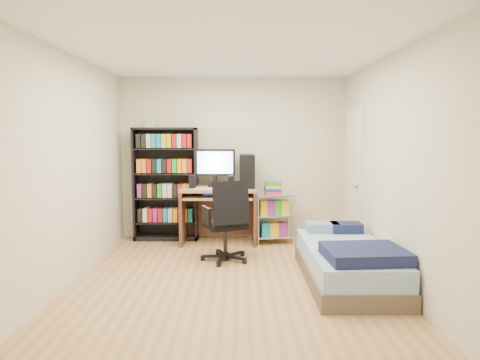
{
  "coord_description": "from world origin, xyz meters",
  "views": [
    {
      "loc": [
        0.09,
        -4.7,
        1.61
      ],
      "look_at": [
        0.1,
        0.4,
        1.08
      ],
      "focal_mm": 32.0,
      "sensor_mm": 36.0,
      "label": 1
    }
  ],
  "objects_px": {
    "computer_desk": "(226,192)",
    "office_chair": "(226,235)",
    "media_shelf": "(166,183)",
    "bed": "(347,262)"
  },
  "relations": [
    {
      "from": "computer_desk",
      "to": "office_chair",
      "type": "relative_size",
      "value": 1.33
    },
    {
      "from": "office_chair",
      "to": "media_shelf",
      "type": "bearing_deg",
      "value": 107.59
    },
    {
      "from": "media_shelf",
      "to": "office_chair",
      "type": "bearing_deg",
      "value": -50.47
    },
    {
      "from": "bed",
      "to": "computer_desk",
      "type": "bearing_deg",
      "value": 127.55
    },
    {
      "from": "computer_desk",
      "to": "bed",
      "type": "height_order",
      "value": "computer_desk"
    },
    {
      "from": "media_shelf",
      "to": "office_chair",
      "type": "relative_size",
      "value": 1.71
    },
    {
      "from": "media_shelf",
      "to": "bed",
      "type": "distance_m",
      "value": 3.11
    },
    {
      "from": "computer_desk",
      "to": "office_chair",
      "type": "distance_m",
      "value": 1.09
    },
    {
      "from": "computer_desk",
      "to": "bed",
      "type": "distance_m",
      "value": 2.33
    },
    {
      "from": "computer_desk",
      "to": "office_chair",
      "type": "bearing_deg",
      "value": -88.22
    }
  ]
}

